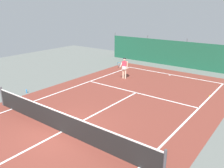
{
  "coord_description": "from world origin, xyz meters",
  "views": [
    {
      "loc": [
        7.53,
        -6.12,
        5.4
      ],
      "look_at": [
        -0.74,
        4.74,
        0.9
      ],
      "focal_mm": 37.62,
      "sensor_mm": 36.0,
      "label": 1
    }
  ],
  "objects": [
    {
      "name": "tennis_player",
      "position": [
        -2.48,
        8.61,
        0.96
      ],
      "size": [
        0.64,
        0.8,
        1.64
      ],
      "rotation": [
        0.0,
        0.0,
        3.3
      ],
      "color": "beige",
      "rests_on": "ground"
    },
    {
      "name": "ground_plane",
      "position": [
        0.0,
        0.0,
        0.0
      ],
      "size": [
        36.0,
        36.0,
        0.0
      ],
      "primitive_type": "plane",
      "color": "slate"
    },
    {
      "name": "parked_car",
      "position": [
        2.3,
        17.92,
        0.84
      ],
      "size": [
        2.16,
        4.28,
        1.68
      ],
      "rotation": [
        0.0,
        0.0,
        3.19
      ],
      "color": "maroon",
      "rests_on": "ground"
    },
    {
      "name": "tennis_ball_near_player",
      "position": [
        4.06,
        8.67,
        0.03
      ],
      "size": [
        0.07,
        0.07,
        0.07
      ],
      "primitive_type": "sphere",
      "color": "#CCDB33",
      "rests_on": "ground"
    },
    {
      "name": "back_fence",
      "position": [
        -0.0,
        15.41,
        0.67
      ],
      "size": [
        16.3,
        0.98,
        2.7
      ],
      "color": "#195138",
      "rests_on": "ground"
    },
    {
      "name": "water_bottle",
      "position": [
        -5.74,
        2.01,
        0.12
      ],
      "size": [
        0.08,
        0.08,
        0.24
      ],
      "primitive_type": "cylinder",
      "color": "#338CD8",
      "rests_on": "ground"
    },
    {
      "name": "court_surface",
      "position": [
        0.0,
        0.0,
        0.0
      ],
      "size": [
        11.02,
        26.6,
        0.01
      ],
      "color": "brown",
      "rests_on": "ground"
    },
    {
      "name": "tennis_net",
      "position": [
        0.0,
        0.0,
        0.51
      ],
      "size": [
        10.12,
        0.1,
        1.1
      ],
      "color": "black",
      "rests_on": "ground"
    }
  ]
}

